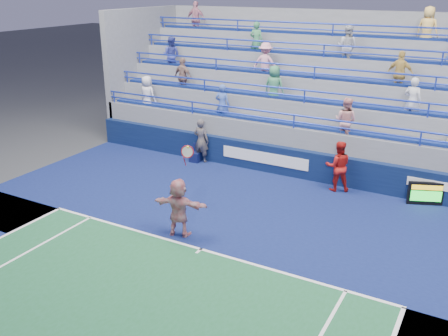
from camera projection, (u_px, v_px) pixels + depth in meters
The scene contains 8 objects.
ground at pixel (201, 250), 13.88m from camera, with size 120.00×120.00×0.00m, color #333538.
sponsor_wall at pixel (290, 162), 19.00m from camera, with size 18.00×0.32×1.10m.
bleacher_stand at pixel (324, 115), 21.74m from camera, with size 18.00×5.60×6.13m.
serve_speed_board at pixel (426, 194), 16.54m from camera, with size 1.13×0.55×0.81m.
judge_chair at pixel (196, 156), 20.60m from camera, with size 0.43×0.43×0.74m.
tennis_player at pixel (179, 207), 14.40m from camera, with size 1.71×0.85×2.83m.
line_judge at pixel (201, 141), 20.36m from camera, with size 0.66×0.44×1.82m, color #131936.
ball_girl at pixel (338, 166), 17.53m from camera, with size 0.89×0.69×1.83m, color #AA1613.
Camera 1 is at (6.49, -10.34, 7.00)m, focal length 40.00 mm.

